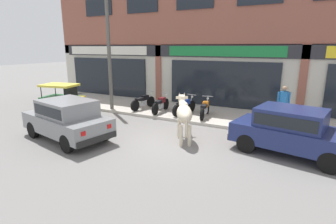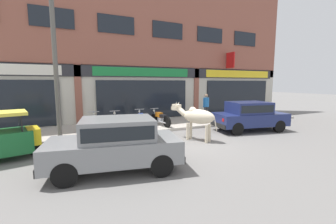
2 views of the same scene
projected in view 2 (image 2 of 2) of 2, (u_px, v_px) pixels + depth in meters
ground_plane at (192, 142)px, 9.18m from camera, size 90.00×90.00×0.00m
sidewalk at (155, 124)px, 12.67m from camera, size 19.00×3.47×0.13m
shop_building at (142, 48)px, 13.87m from camera, size 23.00×1.40×9.48m
cow at (197, 117)px, 9.32m from camera, size 1.30×1.93×1.61m
car_0 at (249, 115)px, 11.22m from camera, size 3.81×2.24×1.46m
car_1 at (116, 142)px, 6.11m from camera, size 3.81×2.25×1.46m
auto_rickshaw at (3, 139)px, 6.98m from camera, size 2.11×1.48×1.52m
motorcycle_0 at (94, 123)px, 10.52m from camera, size 0.56×1.81×0.88m
motorcycle_1 at (119, 122)px, 10.87m from camera, size 0.52×1.81×0.88m
motorcycle_2 at (141, 120)px, 11.54m from camera, size 0.62×1.80×0.88m
motorcycle_3 at (160, 118)px, 11.95m from camera, size 0.54×1.80×0.88m
pedestrian at (206, 104)px, 13.65m from camera, size 0.49×0.32×1.60m
utility_pole at (56, 70)px, 8.91m from camera, size 0.18×0.18×5.57m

